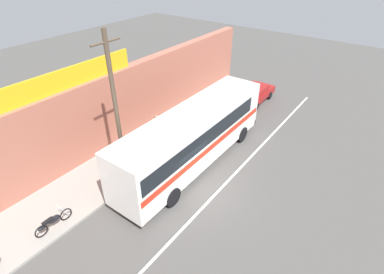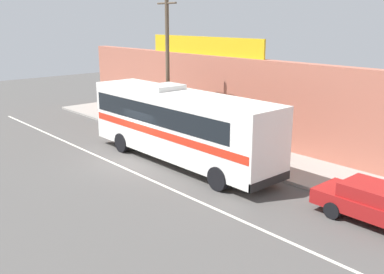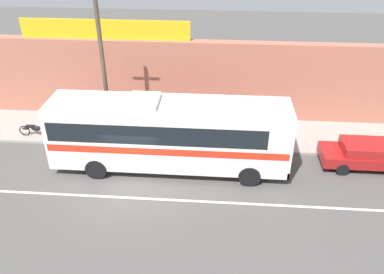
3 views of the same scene
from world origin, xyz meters
name	(u,v)px [view 2 (image 2 of 3)]	position (x,y,z in m)	size (l,w,h in m)	color
ground_plane	(131,162)	(0.00, 0.00, 0.00)	(70.00, 70.00, 0.00)	#4F4C49
sidewalk_slab	(207,142)	(0.00, 5.20, 0.07)	(30.00, 3.60, 0.14)	gray
storefront_facade	(233,98)	(0.00, 7.35, 2.40)	(30.00, 0.70, 4.80)	#B26651
storefront_billboard	(203,46)	(-2.63, 7.35, 5.35)	(9.78, 0.12, 1.10)	gold
road_center_stripe	(118,165)	(0.00, -0.80, 0.00)	(30.00, 0.14, 0.01)	silver
intercity_bus	(178,122)	(1.60, 1.76, 2.07)	(11.48, 2.63, 3.78)	white
parked_car	(379,204)	(11.47, 2.59, 0.74)	(4.49, 1.83, 1.37)	maroon
utility_pole	(168,66)	(-1.85, 3.87, 4.39)	(1.60, 0.22, 8.24)	brown
motorcycle_blue	(128,119)	(-6.29, 3.99, 0.57)	(1.88, 0.56, 0.94)	black
motorcycle_orange	(104,111)	(-9.66, 4.14, 0.57)	(1.87, 0.56, 0.94)	black
pedestrian_near_shop	(238,131)	(2.34, 5.26, 1.16)	(0.30, 0.48, 1.75)	brown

